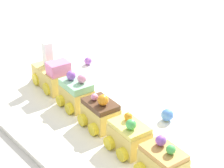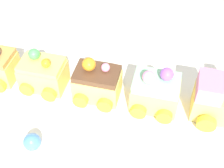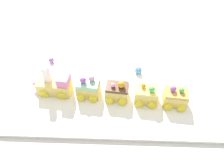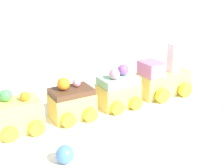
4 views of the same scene
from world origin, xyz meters
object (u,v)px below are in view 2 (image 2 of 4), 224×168
(cake_car_chocolate, at_px, (97,83))
(gumball_blue, at_px, (32,142))
(cake_car_lemon, at_px, (43,74))
(cake_car_mint, at_px, (155,92))

(cake_car_chocolate, relative_size, gumball_blue, 3.03)
(cake_car_lemon, bearing_deg, gumball_blue, -75.82)
(cake_car_lemon, xyz_separation_m, gumball_blue, (0.02, -0.12, -0.01))
(gumball_blue, bearing_deg, cake_car_mint, 31.85)
(cake_car_chocolate, bearing_deg, cake_car_lemon, -179.97)
(gumball_blue, bearing_deg, cake_car_chocolate, 56.86)
(cake_car_mint, xyz_separation_m, cake_car_chocolate, (-0.09, 0.01, -0.00))
(cake_car_lemon, height_order, gumball_blue, cake_car_lemon)
(cake_car_mint, bearing_deg, cake_car_chocolate, 179.91)
(cake_car_chocolate, height_order, gumball_blue, cake_car_chocolate)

